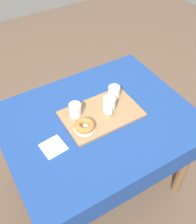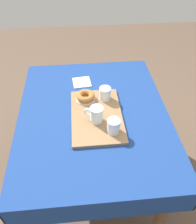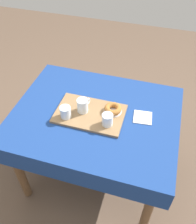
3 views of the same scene
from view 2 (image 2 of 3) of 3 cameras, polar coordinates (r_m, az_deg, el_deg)
The scene contains 9 objects.
ground_plane at distance 2.00m, azimuth -0.84°, elevation -15.54°, with size 6.00×6.00×0.00m, color brown.
dining_table at distance 1.51m, azimuth -1.08°, elevation -3.23°, with size 1.14×0.91×0.73m.
serving_tray at distance 1.40m, azimuth -0.34°, elevation -0.84°, with size 0.47×0.30×0.02m, color olive.
tea_mug_left at distance 1.32m, azimuth -0.42°, elevation -0.69°, with size 0.08×0.11×0.10m.
water_glass_near at distance 1.48m, azimuth 1.73°, elevation 4.39°, with size 0.07×0.07×0.08m.
water_glass_far at distance 1.28m, azimuth 3.80°, elevation -3.56°, with size 0.07×0.07×0.08m.
donut_plate_left at distance 1.50m, azimuth -3.04°, elevation 3.25°, with size 0.12×0.12×0.01m, color silver.
sugar_donut_left at distance 1.48m, azimuth -3.07°, elevation 3.91°, with size 0.12×0.12×0.04m, color #A3662D.
paper_napkin at distance 1.67m, azimuth -3.98°, elevation 7.26°, with size 0.12×0.12×0.01m, color white.
Camera 2 is at (1.03, -0.07, 1.71)m, focal length 37.41 mm.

